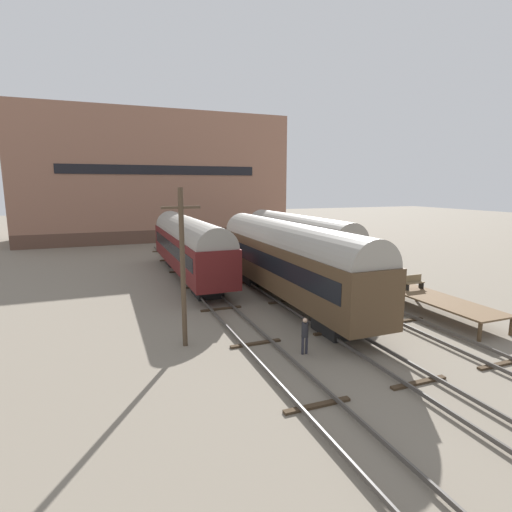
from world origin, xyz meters
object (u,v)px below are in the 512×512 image
Objects in this scene: bench at (413,282)px; train_car_brown at (288,257)px; train_car_green at (297,241)px; person_worker at (305,332)px; train_car_maroon at (189,244)px; utility_pole at (183,266)px.

train_car_brown is at bearing 154.99° from bench.
person_worker is (-7.40, -15.39, -1.91)m from train_car_green.
train_car_brown is at bearing -64.52° from train_car_maroon.
train_car_green reaches higher than train_car_maroon.
utility_pole reaches higher than train_car_maroon.
train_car_green is 0.91× the size of train_car_maroon.
bench is (7.38, -3.44, -1.52)m from train_car_brown.
train_car_green is 17.52m from utility_pole.
utility_pole is (-4.95, 3.00, 2.92)m from person_worker.
utility_pole is (-15.18, -1.32, 2.41)m from bench.
train_car_brown is 2.43× the size of utility_pole.
train_car_maroon is at bearing 77.23° from utility_pole.
person_worker is at bearing -31.22° from utility_pole.
bench is at bearing -75.65° from train_car_green.
train_car_brown is 8.29m from bench.
person_worker is (1.70, -17.31, -1.85)m from train_car_maroon.
train_car_green is 11.51m from bench.
train_car_green is 17.18m from person_worker.
bench reaches higher than person_worker.
train_car_maroon is (-9.10, 1.92, -0.06)m from train_car_green.
train_car_brown is at bearing 69.85° from person_worker.
bench is at bearing -25.01° from train_car_brown.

